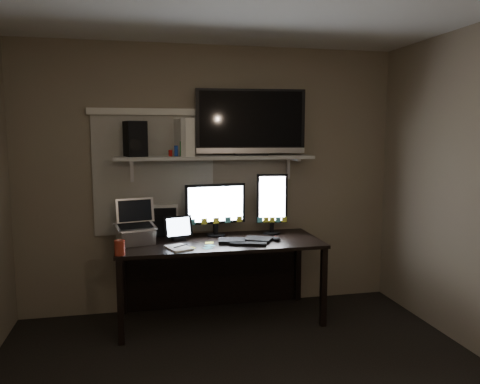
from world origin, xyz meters
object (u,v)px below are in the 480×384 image
object	(u,v)px
mouse	(276,239)
cup	(120,248)
tablet	(178,228)
speaker	(135,139)
monitor_portrait	(272,204)
tv	(251,122)
laptop	(135,222)
game_console	(184,137)
keyboard	(245,240)
desk	(217,257)
monitor_landscape	(216,209)

from	to	relation	value
mouse	cup	distance (m)	1.37
tablet	speaker	distance (m)	0.88
monitor_portrait	cup	xyz separation A→B (m)	(-1.39, -0.51, -0.23)
cup	speaker	bearing A→B (deg)	75.32
mouse	tablet	size ratio (longest dim) A/B	0.40
tv	speaker	xyz separation A→B (m)	(-1.06, -0.03, -0.15)
laptop	game_console	distance (m)	0.87
keyboard	speaker	bearing A→B (deg)	-178.91
mouse	speaker	bearing A→B (deg)	152.52
desk	tv	distance (m)	1.29
tv	mouse	bearing A→B (deg)	-61.41
monitor_portrait	game_console	world-z (taller)	game_console
monitor_landscape	tv	size ratio (longest dim) A/B	0.56
keyboard	mouse	size ratio (longest dim) A/B	4.74
monitor_landscape	tablet	size ratio (longest dim) A/B	2.23
monitor_landscape	laptop	xyz separation A→B (m)	(-0.73, -0.16, -0.06)
monitor_landscape	mouse	bearing A→B (deg)	-39.43
tablet	game_console	distance (m)	0.82
laptop	speaker	size ratio (longest dim) A/B	1.21
tv	keyboard	bearing A→B (deg)	-106.07
laptop	cup	bearing A→B (deg)	-121.40
desk	tablet	world-z (taller)	tablet
laptop	mouse	bearing A→B (deg)	-20.64
cup	laptop	bearing A→B (deg)	71.82
monitor_landscape	monitor_portrait	distance (m)	0.54
monitor_portrait	tablet	world-z (taller)	monitor_portrait
desk	game_console	size ratio (longest dim) A/B	5.34
mouse	desk	bearing A→B (deg)	142.68
mouse	cup	bearing A→B (deg)	176.25
tablet	tv	bearing A→B (deg)	-3.77
desk	cup	xyz separation A→B (m)	(-0.85, -0.44, 0.24)
desk	speaker	xyz separation A→B (m)	(-0.71, 0.09, 1.08)
keyboard	tablet	world-z (taller)	tablet
speaker	mouse	bearing A→B (deg)	-29.65
keyboard	mouse	bearing A→B (deg)	15.30
laptop	tv	distance (m)	1.39
laptop	monitor_landscape	bearing A→B (deg)	-0.94
desk	speaker	world-z (taller)	speaker
keyboard	speaker	distance (m)	1.32
mouse	game_console	xyz separation A→B (m)	(-0.78, 0.33, 0.90)
mouse	monitor_portrait	bearing A→B (deg)	69.13
laptop	speaker	xyz separation A→B (m)	(0.02, 0.16, 0.72)
keyboard	speaker	xyz separation A→B (m)	(-0.93, 0.30, 0.89)
monitor_portrait	desk	bearing A→B (deg)	-165.06
monitor_portrait	speaker	distance (m)	1.40
monitor_portrait	keyboard	distance (m)	0.51
keyboard	monitor_portrait	bearing A→B (deg)	59.71
monitor_portrait	tv	size ratio (longest dim) A/B	0.57
monitor_portrait	tv	world-z (taller)	tv
tablet	speaker	size ratio (longest dim) A/B	0.83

